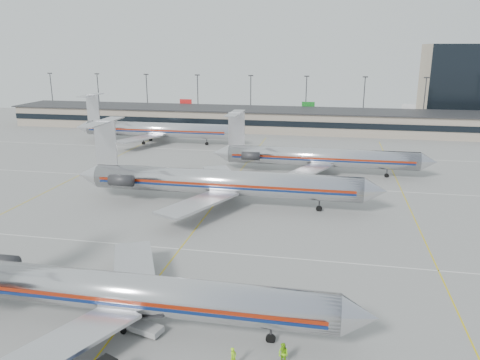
# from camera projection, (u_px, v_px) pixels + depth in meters

# --- Properties ---
(ground) EXTENTS (260.00, 260.00, 0.00)m
(ground) POSITION_uv_depth(u_px,v_px,m) (149.00, 289.00, 47.99)
(ground) COLOR gray
(ground) RESTS_ON ground
(apron_markings) EXTENTS (160.00, 0.15, 0.02)m
(apron_markings) POSITION_uv_depth(u_px,v_px,m) (180.00, 249.00, 57.43)
(apron_markings) COLOR silver
(apron_markings) RESTS_ON ground
(terminal) EXTENTS (162.00, 17.00, 6.25)m
(terminal) POSITION_uv_depth(u_px,v_px,m) (272.00, 119.00, 139.60)
(terminal) COLOR gray
(terminal) RESTS_ON ground
(light_mast_row) EXTENTS (163.60, 0.40, 15.28)m
(light_mast_row) POSITION_uv_depth(u_px,v_px,m) (278.00, 96.00, 151.35)
(light_mast_row) COLOR #38383D
(light_mast_row) RESTS_ON ground
(distant_building) EXTENTS (30.00, 20.00, 25.00)m
(distant_building) POSITION_uv_depth(u_px,v_px,m) (471.00, 83.00, 153.85)
(distant_building) COLOR tan
(distant_building) RESTS_ON ground
(jet_foreground) EXTENTS (43.66, 25.71, 11.43)m
(jet_foreground) POSITION_uv_depth(u_px,v_px,m) (113.00, 291.00, 40.98)
(jet_foreground) COLOR silver
(jet_foreground) RESTS_ON ground
(jet_second_row) EXTENTS (49.07, 28.90, 12.85)m
(jet_second_row) POSITION_uv_depth(u_px,v_px,m) (218.00, 182.00, 72.68)
(jet_second_row) COLOR silver
(jet_second_row) RESTS_ON ground
(jet_third_row) EXTENTS (42.92, 26.40, 11.74)m
(jet_third_row) POSITION_uv_depth(u_px,v_px,m) (316.00, 157.00, 90.72)
(jet_third_row) COLOR silver
(jet_third_row) RESTS_ON ground
(jet_back_row) EXTENTS (44.90, 27.62, 12.28)m
(jet_back_row) POSITION_uv_depth(u_px,v_px,m) (154.00, 129.00, 120.21)
(jet_back_row) COLOR silver
(jet_back_row) RESTS_ON ground
(tug_left) EXTENTS (2.40, 1.45, 1.84)m
(tug_left) POSITION_uv_depth(u_px,v_px,m) (43.00, 359.00, 35.88)
(tug_left) COLOR #091536
(tug_left) RESTS_ON ground
(belt_loader) EXTENTS (4.76, 2.40, 2.44)m
(belt_loader) POSITION_uv_depth(u_px,v_px,m) (142.00, 325.00, 40.52)
(belt_loader) COLOR #9E9E9E
(belt_loader) RESTS_ON ground
(ramp_worker_near) EXTENTS (0.64, 0.74, 1.70)m
(ramp_worker_near) POSITION_uv_depth(u_px,v_px,m) (233.00, 358.00, 35.99)
(ramp_worker_near) COLOR #A0EF16
(ramp_worker_near) RESTS_ON ground
(ramp_worker_far) EXTENTS (1.13, 1.07, 1.83)m
(ramp_worker_far) POSITION_uv_depth(u_px,v_px,m) (283.00, 354.00, 36.30)
(ramp_worker_far) COLOR #7DCF13
(ramp_worker_far) RESTS_ON ground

